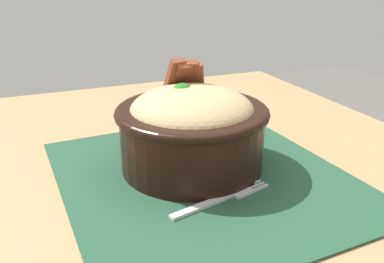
% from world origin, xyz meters
% --- Properties ---
extents(table, '(1.00, 0.78, 0.73)m').
position_xyz_m(table, '(0.00, 0.00, 0.66)').
color(table, '#99754C').
rests_on(table, ground_plane).
extents(placemat, '(0.40, 0.36, 0.00)m').
position_xyz_m(placemat, '(-0.03, 0.02, 0.74)').
color(placemat, '#1E422D').
rests_on(placemat, table).
extents(bowl, '(0.20, 0.20, 0.14)m').
position_xyz_m(bowl, '(-0.06, 0.02, 0.79)').
color(bowl, black).
rests_on(bowl, placemat).
extents(fork, '(0.04, 0.13, 0.00)m').
position_xyz_m(fork, '(0.03, 0.02, 0.74)').
color(fork, '#B9B9B9').
rests_on(fork, placemat).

